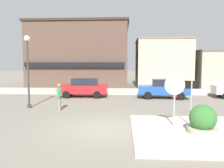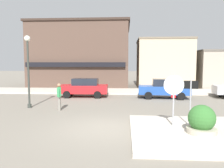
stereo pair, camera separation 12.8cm
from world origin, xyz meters
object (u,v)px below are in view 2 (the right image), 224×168
(pedestrian_crossing_near, at_px, (59,96))
(lamp_post, at_px, (28,61))
(stop_sign, at_px, (174,93))
(one_way_sign, at_px, (190,98))
(planter, at_px, (202,122))
(parked_car_nearest, at_px, (84,87))
(parked_car_second, at_px, (164,88))

(pedestrian_crossing_near, bearing_deg, lamp_post, 163.01)
(lamp_post, relative_size, pedestrian_crossing_near, 2.82)
(lamp_post, height_order, pedestrian_crossing_near, lamp_post)
(stop_sign, height_order, one_way_sign, stop_sign)
(planter, bearing_deg, parked_car_nearest, 122.87)
(one_way_sign, distance_m, parked_car_nearest, 10.76)
(lamp_post, xyz_separation_m, parked_car_nearest, (2.57, 4.79, -2.15))
(planter, distance_m, lamp_post, 10.49)
(parked_car_nearest, bearing_deg, stop_sign, -58.21)
(parked_car_second, bearing_deg, planter, -91.59)
(parked_car_nearest, xyz_separation_m, parked_car_second, (6.60, -0.28, 0.00))
(lamp_post, bearing_deg, parked_car_nearest, 61.79)
(pedestrian_crossing_near, bearing_deg, stop_sign, -29.90)
(one_way_sign, xyz_separation_m, planter, (0.14, -1.01, -0.77))
(parked_car_second, bearing_deg, one_way_sign, -92.73)
(planter, height_order, parked_car_nearest, parked_car_nearest)
(stop_sign, relative_size, lamp_post, 0.51)
(stop_sign, bearing_deg, pedestrian_crossing_near, 150.10)
(one_way_sign, xyz_separation_m, pedestrian_crossing_near, (-6.63, 3.35, -0.46))
(pedestrian_crossing_near, bearing_deg, one_way_sign, -26.81)
(one_way_sign, height_order, parked_car_second, one_way_sign)
(lamp_post, distance_m, pedestrian_crossing_near, 3.05)
(one_way_sign, bearing_deg, parked_car_second, 87.27)
(stop_sign, xyz_separation_m, parked_car_nearest, (-5.48, 8.84, -0.71))
(stop_sign, relative_size, planter, 1.88)
(parked_car_nearest, distance_m, parked_car_second, 6.60)
(stop_sign, bearing_deg, planter, -48.31)
(stop_sign, distance_m, lamp_post, 9.13)
(parked_car_nearest, bearing_deg, pedestrian_crossing_near, -94.65)
(planter, height_order, pedestrian_crossing_near, pedestrian_crossing_near)
(planter, xyz_separation_m, parked_car_second, (0.26, 9.52, 0.25))
(one_way_sign, relative_size, parked_car_nearest, 0.52)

